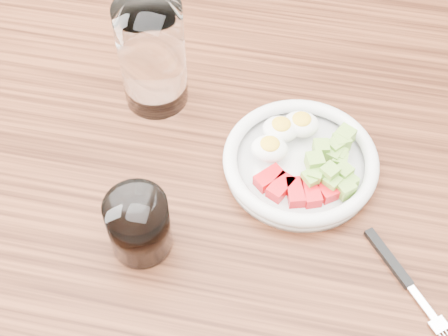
{
  "coord_description": "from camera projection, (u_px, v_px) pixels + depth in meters",
  "views": [
    {
      "loc": [
        0.08,
        -0.43,
        1.42
      ],
      "look_at": [
        -0.01,
        0.01,
        0.8
      ],
      "focal_mm": 50.0,
      "sensor_mm": 36.0,
      "label": 1
    }
  ],
  "objects": [
    {
      "name": "coffee_glass",
      "position": [
        139.0,
        225.0,
        0.71
      ],
      "size": [
        0.07,
        0.07,
        0.08
      ],
      "color": "white",
      "rests_on": "dining_table"
    },
    {
      "name": "water_glass",
      "position": [
        152.0,
        56.0,
        0.81
      ],
      "size": [
        0.09,
        0.09,
        0.16
      ],
      "primitive_type": "cylinder",
      "color": "white",
      "rests_on": "dining_table"
    },
    {
      "name": "bowl",
      "position": [
        301.0,
        160.0,
        0.79
      ],
      "size": [
        0.2,
        0.2,
        0.05
      ],
      "color": "white",
      "rests_on": "dining_table"
    },
    {
      "name": "dining_table",
      "position": [
        230.0,
        230.0,
        0.87
      ],
      "size": [
        1.5,
        0.9,
        0.77
      ],
      "color": "brown",
      "rests_on": "ground"
    },
    {
      "name": "fork",
      "position": [
        400.0,
        274.0,
        0.71
      ],
      "size": [
        0.12,
        0.14,
        0.01
      ],
      "color": "black",
      "rests_on": "dining_table"
    }
  ]
}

